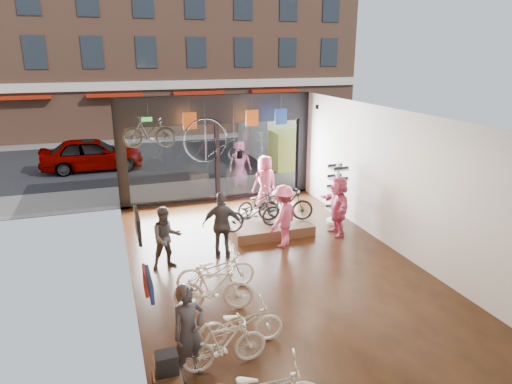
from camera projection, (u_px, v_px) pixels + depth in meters
name	position (u px, v px, depth m)	size (l,w,h in m)	color
ground_plane	(276.00, 269.00, 11.49)	(7.00, 12.00, 0.04)	black
ceiling	(278.00, 116.00, 10.36)	(7.00, 12.00, 0.04)	black
wall_left	(125.00, 212.00, 9.86)	(0.04, 12.00, 3.80)	#9B591E
wall_right	(401.00, 184.00, 12.00)	(0.04, 12.00, 3.80)	beige
wall_back	(456.00, 340.00, 5.47)	(7.00, 0.04, 3.80)	beige
storefront	(217.00, 148.00, 16.37)	(7.00, 0.26, 3.80)	black
exit_sign	(147.00, 120.00, 15.19)	(0.35, 0.06, 0.18)	#198C26
street_road	(179.00, 151.00, 25.09)	(30.00, 18.00, 0.02)	black
sidewalk_near	(211.00, 188.00, 18.00)	(30.00, 2.40, 0.12)	slate
sidewalk_far	(168.00, 138.00, 28.69)	(30.00, 2.00, 0.12)	slate
opposite_building	(156.00, 23.00, 28.92)	(26.00, 5.00, 14.00)	brown
street_car	(92.00, 154.00, 20.80)	(1.80, 4.48, 1.53)	gray
box_truck	(279.00, 135.00, 22.40)	(2.24, 6.73, 2.65)	silver
floor_bike_1	(224.00, 344.00, 7.76)	(0.43, 1.52, 0.91)	silver
floor_bike_2	(241.00, 324.00, 8.40)	(0.56, 1.60, 0.84)	silver
floor_bike_3	(214.00, 288.00, 9.50)	(0.47, 1.68, 1.01)	silver
floor_bike_4	(216.00, 271.00, 10.33)	(0.63, 1.81, 0.95)	silver
display_platform	(267.00, 225.00, 13.91)	(2.40, 1.80, 0.30)	brown
display_bike_left	(253.00, 213.00, 13.10)	(0.64, 1.84, 0.97)	black
display_bike_mid	(286.00, 205.00, 13.75)	(0.47, 1.67, 1.00)	black
display_bike_right	(259.00, 202.00, 14.27)	(0.55, 1.58, 0.83)	black
customer_0	(189.00, 331.00, 7.45)	(0.61, 0.40, 1.68)	#3F3F44
customer_1	(166.00, 238.00, 11.31)	(0.78, 0.61, 1.60)	#3F3F44
customer_2	(222.00, 225.00, 11.87)	(1.06, 0.44, 1.80)	#3F3F44
customer_3	(283.00, 216.00, 12.56)	(1.14, 0.66, 1.77)	#CC4C72
customer_4	(265.00, 182.00, 15.68)	(0.91, 0.59, 1.86)	#CC4C72
customer_5	(338.00, 206.00, 13.38)	(1.65, 0.53, 1.78)	#CC4C72
sunglasses_rack	(337.00, 194.00, 14.28)	(0.56, 0.46, 1.90)	white
wall_merch	(151.00, 322.00, 6.91)	(0.40, 2.40, 2.60)	navy
penny_farthing	(215.00, 141.00, 14.49)	(1.77, 0.06, 1.41)	black
hung_bike	(149.00, 132.00, 13.67)	(0.45, 1.58, 0.95)	black
jersey_left	(190.00, 121.00, 14.98)	(0.45, 0.03, 0.55)	#CC5919
jersey_mid	(252.00, 118.00, 15.63)	(0.45, 0.03, 0.55)	#CC5919
jersey_right	(281.00, 117.00, 15.95)	(0.45, 0.03, 0.55)	#1E3F99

